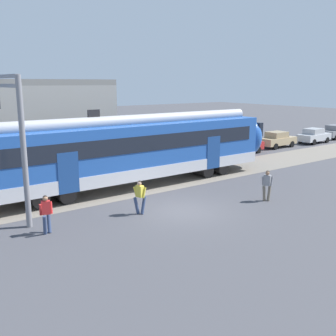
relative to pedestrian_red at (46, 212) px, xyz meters
name	(u,v)px	position (x,y,z in m)	size (l,w,h in m)	color
ground_plane	(181,211)	(6.37, -1.00, -0.96)	(160.00, 160.00, 0.00)	#424247
pedestrian_red	(46,212)	(0.00, 0.00, 0.00)	(0.62, 0.60, 1.67)	navy
pedestrian_yellow	(140,195)	(4.46, -0.20, 0.00)	(0.70, 0.54, 1.67)	navy
pedestrian_grey	(267,183)	(11.04, -2.41, 0.00)	(0.71, 0.52, 1.67)	#6B6051
parked_car_red	(242,145)	(20.67, 8.33, -0.18)	(4.01, 1.78, 1.54)	#B22323
parked_car_tan	(277,139)	(25.94, 8.63, -0.18)	(4.01, 1.77, 1.54)	tan
parked_car_silver	(314,136)	(31.26, 8.13, -0.18)	(4.06, 1.88, 1.54)	#B7BABF
parked_car_grey	(335,132)	(36.26, 8.69, -0.18)	(4.04, 1.83, 1.54)	gray
catenary_gantry	(2,122)	(-0.35, 4.45, 3.35)	(0.24, 6.64, 6.53)	gray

